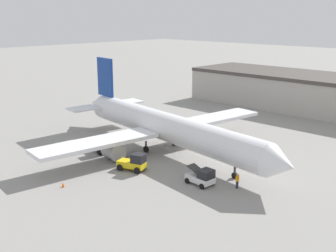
{
  "coord_description": "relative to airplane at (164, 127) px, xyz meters",
  "views": [
    {
      "loc": [
        38.96,
        -40.1,
        18.58
      ],
      "look_at": [
        0.0,
        0.0,
        3.74
      ],
      "focal_mm": 45.0,
      "sensor_mm": 36.0,
      "label": 1
    }
  ],
  "objects": [
    {
      "name": "ground_plane",
      "position": [
        1.0,
        -0.13,
        -3.46
      ],
      "size": [
        400.0,
        400.0,
        0.0
      ],
      "primitive_type": "plane",
      "color": "gray"
    },
    {
      "name": "airplane",
      "position": [
        0.0,
        0.0,
        0.0
      ],
      "size": [
        42.29,
        37.27,
        11.76
      ],
      "rotation": [
        0.0,
        0.0,
        -0.13
      ],
      "color": "white",
      "rests_on": "ground_plane"
    },
    {
      "name": "ground_crew_worker",
      "position": [
        15.37,
        -3.97,
        -2.52
      ],
      "size": [
        0.39,
        0.39,
        1.76
      ],
      "rotation": [
        0.0,
        0.0,
        4.63
      ],
      "color": "#1E2338",
      "rests_on": "ground_plane"
    },
    {
      "name": "baggage_tug",
      "position": [
        -5.48,
        -6.57,
        -2.32
      ],
      "size": [
        3.57,
        2.64,
        2.46
      ],
      "rotation": [
        0.0,
        0.0,
        -0.17
      ],
      "color": "#2D2D33",
      "rests_on": "ground_plane"
    },
    {
      "name": "belt_loader_truck",
      "position": [
        11.89,
        -5.89,
        -2.52
      ],
      "size": [
        3.29,
        2.19,
        1.97
      ],
      "rotation": [
        0.0,
        0.0,
        -0.05
      ],
      "color": "silver",
      "rests_on": "ground_plane"
    },
    {
      "name": "pushback_tug",
      "position": [
        3.07,
        -8.28,
        -2.42
      ],
      "size": [
        3.78,
        2.75,
        2.25
      ],
      "rotation": [
        0.0,
        0.0,
        0.32
      ],
      "color": "yellow",
      "rests_on": "ground_plane"
    },
    {
      "name": "safety_cone_near",
      "position": [
        1.27,
        -17.17,
        -3.19
      ],
      "size": [
        0.36,
        0.36,
        0.55
      ],
      "color": "#EF590F",
      "rests_on": "ground_plane"
    }
  ]
}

